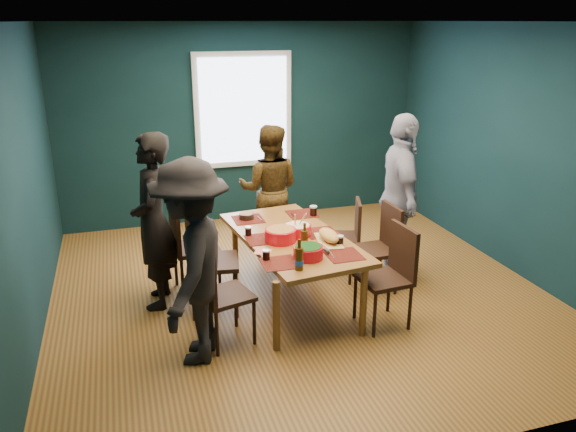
% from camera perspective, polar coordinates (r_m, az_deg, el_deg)
% --- Properties ---
extents(room, '(5.01, 5.01, 2.71)m').
position_cam_1_polar(room, '(5.76, 0.34, 5.80)').
color(room, olive).
rests_on(room, ground).
extents(dining_table, '(1.13, 1.93, 0.70)m').
position_cam_1_polar(dining_table, '(5.56, 0.41, -2.67)').
color(dining_table, brown).
rests_on(dining_table, floor).
extents(chair_left_far, '(0.48, 0.48, 0.99)m').
position_cam_1_polar(chair_left_far, '(5.85, -10.29, -2.45)').
color(chair_left_far, black).
rests_on(chair_left_far, floor).
extents(chair_left_mid, '(0.54, 0.54, 1.04)m').
position_cam_1_polar(chair_left_mid, '(5.44, -8.66, -3.74)').
color(chair_left_mid, black).
rests_on(chair_left_mid, floor).
extents(chair_left_near, '(0.51, 0.51, 0.92)m').
position_cam_1_polar(chair_left_near, '(4.88, -7.32, -7.33)').
color(chair_left_near, black).
rests_on(chair_left_near, floor).
extents(chair_right_far, '(0.48, 0.48, 0.84)m').
position_cam_1_polar(chair_right_far, '(6.30, 6.25, -1.51)').
color(chair_right_far, black).
rests_on(chair_right_far, floor).
extents(chair_right_mid, '(0.43, 0.43, 0.92)m').
position_cam_1_polar(chair_right_mid, '(5.92, 9.53, -2.56)').
color(chair_right_mid, black).
rests_on(chair_right_mid, floor).
extents(chair_right_near, '(0.46, 0.46, 0.95)m').
position_cam_1_polar(chair_right_near, '(5.27, 10.58, -5.25)').
color(chair_right_near, black).
rests_on(chair_right_near, floor).
extents(person_far_left, '(0.51, 0.69, 1.74)m').
position_cam_1_polar(person_far_left, '(5.57, -13.50, -0.57)').
color(person_far_left, black).
rests_on(person_far_left, floor).
extents(person_back, '(0.93, 0.83, 1.57)m').
position_cam_1_polar(person_back, '(6.77, -1.91, 2.73)').
color(person_back, black).
rests_on(person_back, floor).
extents(person_right, '(0.68, 1.13, 1.81)m').
position_cam_1_polar(person_right, '(6.20, 11.32, 1.93)').
color(person_right, white).
rests_on(person_right, floor).
extents(person_near_left, '(0.99, 1.27, 1.72)m').
position_cam_1_polar(person_near_left, '(4.60, -9.70, -4.74)').
color(person_near_left, black).
rests_on(person_near_left, floor).
extents(bowl_salad, '(0.30, 0.30, 0.13)m').
position_cam_1_polar(bowl_salad, '(5.39, -0.77, -1.90)').
color(bowl_salad, red).
rests_on(bowl_salad, dining_table).
extents(bowl_dumpling, '(0.27, 0.27, 0.25)m').
position_cam_1_polar(bowl_dumpling, '(5.54, 1.00, -1.38)').
color(bowl_dumpling, red).
rests_on(bowl_dumpling, dining_table).
extents(bowl_herbs, '(0.27, 0.27, 0.12)m').
position_cam_1_polar(bowl_herbs, '(5.01, 2.07, -3.63)').
color(bowl_herbs, red).
rests_on(bowl_herbs, dining_table).
extents(cutting_board, '(0.29, 0.55, 0.12)m').
position_cam_1_polar(cutting_board, '(5.38, 4.16, -2.11)').
color(cutting_board, tan).
rests_on(cutting_board, dining_table).
extents(small_bowl, '(0.16, 0.16, 0.07)m').
position_cam_1_polar(small_bowl, '(6.01, -4.25, 0.01)').
color(small_bowl, black).
rests_on(small_bowl, dining_table).
extents(beer_bottle_a, '(0.08, 0.08, 0.28)m').
position_cam_1_polar(beer_bottle_a, '(4.77, 1.14, -4.37)').
color(beer_bottle_a, '#432B0C').
rests_on(beer_bottle_a, dining_table).
extents(beer_bottle_b, '(0.07, 0.07, 0.26)m').
position_cam_1_polar(beer_bottle_b, '(5.19, 1.69, -2.36)').
color(beer_bottle_b, '#432B0C').
rests_on(beer_bottle_b, dining_table).
extents(cola_glass_a, '(0.07, 0.07, 0.10)m').
position_cam_1_polar(cola_glass_a, '(4.98, -2.23, -3.93)').
color(cola_glass_a, black).
rests_on(cola_glass_a, dining_table).
extents(cola_glass_b, '(0.07, 0.07, 0.09)m').
position_cam_1_polar(cola_glass_b, '(5.33, 5.31, -2.43)').
color(cola_glass_b, black).
rests_on(cola_glass_b, dining_table).
extents(cola_glass_c, '(0.08, 0.08, 0.11)m').
position_cam_1_polar(cola_glass_c, '(6.09, 2.59, 0.58)').
color(cola_glass_c, black).
rests_on(cola_glass_c, dining_table).
extents(cola_glass_d, '(0.07, 0.07, 0.09)m').
position_cam_1_polar(cola_glass_d, '(5.54, -4.06, -1.50)').
color(cola_glass_d, black).
rests_on(cola_glass_d, dining_table).
extents(napkin_a, '(0.15, 0.15, 0.00)m').
position_cam_1_polar(napkin_a, '(5.65, 4.07, -1.65)').
color(napkin_a, '#E2685F').
rests_on(napkin_a, dining_table).
extents(napkin_b, '(0.20, 0.20, 0.00)m').
position_cam_1_polar(napkin_b, '(5.17, -2.55, -3.64)').
color(napkin_b, '#E2685F').
rests_on(napkin_b, dining_table).
extents(napkin_c, '(0.20, 0.20, 0.00)m').
position_cam_1_polar(napkin_c, '(5.10, 6.48, -4.09)').
color(napkin_c, '#E2685F').
rests_on(napkin_c, dining_table).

